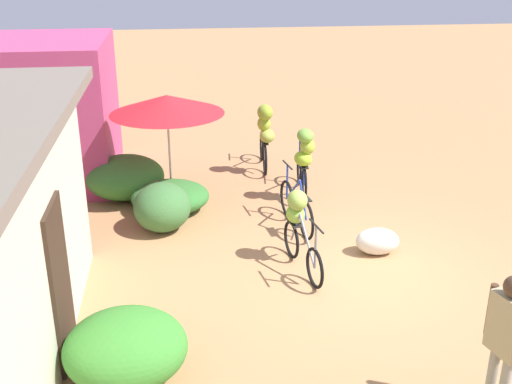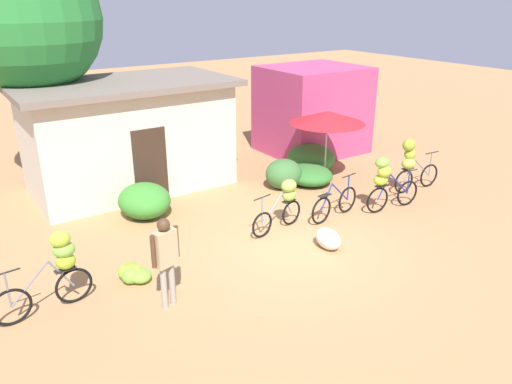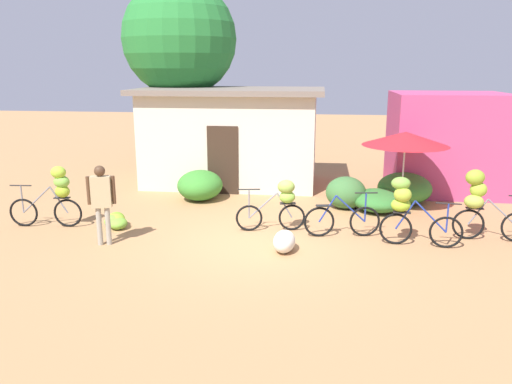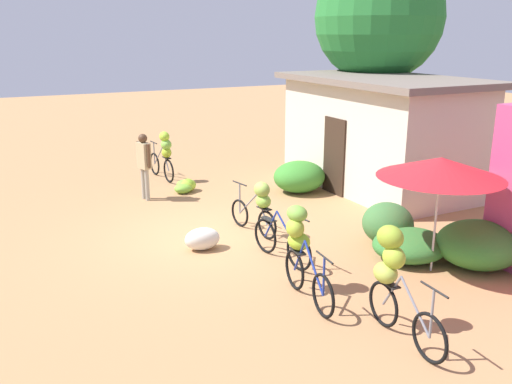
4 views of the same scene
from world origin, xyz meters
TOP-DOWN VIEW (x-y plane):
  - ground_plane at (0.00, 0.00)m, footprint 60.00×60.00m
  - building_low at (-1.50, 5.58)m, footprint 5.76×3.41m
  - shop_pink at (5.02, 5.43)m, footprint 3.20×2.80m
  - tree_behind_building at (-3.43, 6.87)m, footprint 3.79×3.79m
  - hedge_bush_front_left at (-2.02, 3.38)m, footprint 1.26×1.41m
  - hedge_bush_front_right at (2.01, 3.01)m, footprint 1.06×0.99m
  - hedge_bush_mid at (2.83, 2.88)m, footprint 1.30×1.46m
  - hedge_bush_by_door at (3.63, 3.75)m, footprint 1.45×1.53m
  - market_umbrella at (3.41, 2.86)m, footprint 2.15×2.15m
  - bicycle_leftmost at (-4.75, 0.53)m, footprint 1.72×0.35m
  - bicycle_near_pile at (0.44, 0.91)m, footprint 1.57×0.38m
  - bicycle_center_loaded at (1.82, 0.68)m, footprint 1.67×0.31m
  - bicycle_by_shop at (3.13, 0.29)m, footprint 1.68×0.45m
  - bicycle_rightmost at (4.73, 0.82)m, footprint 1.66×0.45m
  - banana_pile_on_ground at (-3.38, 0.66)m, footprint 0.71×0.79m
  - produce_sack at (0.63, -0.43)m, footprint 0.50×0.74m
  - person_vendor at (-3.15, -0.49)m, footprint 0.56×0.29m

SIDE VIEW (x-z plane):
  - ground_plane at x=0.00m, z-range 0.00..0.00m
  - banana_pile_on_ground at x=-3.38m, z-range -0.02..0.33m
  - produce_sack at x=0.63m, z-range 0.00..0.44m
  - hedge_bush_mid at x=2.83m, z-range 0.00..0.55m
  - bicycle_center_loaded at x=1.82m, z-range -0.13..0.87m
  - hedge_bush_front_left at x=-2.02m, z-range 0.00..0.84m
  - hedge_bush_by_door at x=3.63m, z-range 0.00..0.84m
  - hedge_bush_front_right at x=2.01m, z-range 0.00..0.85m
  - bicycle_near_pile at x=0.44m, z-range 0.11..1.30m
  - bicycle_leftmost at x=-4.75m, z-range 0.10..1.55m
  - bicycle_by_shop at x=3.13m, z-range 0.12..1.57m
  - bicycle_rightmost at x=4.73m, z-range 0.12..1.67m
  - person_vendor at x=-3.15m, z-range 0.19..1.89m
  - shop_pink at x=5.02m, z-range 0.00..2.91m
  - building_low at x=-1.50m, z-range 0.02..3.02m
  - market_umbrella at x=3.41m, z-range 0.86..2.94m
  - tree_behind_building at x=-3.43m, z-range 1.31..7.75m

